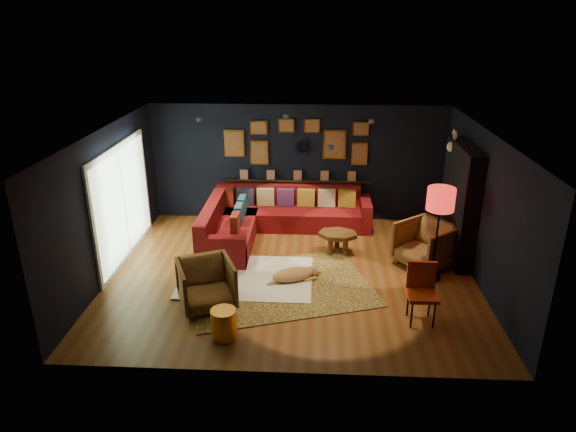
{
  "coord_description": "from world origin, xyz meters",
  "views": [
    {
      "loc": [
        0.36,
        -8.27,
        4.42
      ],
      "look_at": [
        -0.09,
        0.3,
        1.01
      ],
      "focal_mm": 32.0,
      "sensor_mm": 36.0,
      "label": 1
    }
  ],
  "objects_px": {
    "sectional": "(267,219)",
    "pouf": "(243,231)",
    "coffee_table": "(338,236)",
    "orange_chair": "(422,288)",
    "armchair_left": "(206,282)",
    "gold_stool": "(224,324)",
    "armchair_right": "(425,243)",
    "dog": "(293,272)",
    "floor_lamp": "(440,203)"
  },
  "relations": [
    {
      "from": "pouf",
      "to": "orange_chair",
      "type": "distance_m",
      "value": 4.26
    },
    {
      "from": "sectional",
      "to": "orange_chair",
      "type": "relative_size",
      "value": 3.65
    },
    {
      "from": "pouf",
      "to": "armchair_left",
      "type": "relative_size",
      "value": 0.55
    },
    {
      "from": "armchair_left",
      "to": "orange_chair",
      "type": "bearing_deg",
      "value": -26.84
    },
    {
      "from": "orange_chair",
      "to": "armchair_right",
      "type": "bearing_deg",
      "value": 76.8
    },
    {
      "from": "pouf",
      "to": "sectional",
      "type": "bearing_deg",
      "value": 32.4
    },
    {
      "from": "gold_stool",
      "to": "floor_lamp",
      "type": "relative_size",
      "value": 0.27
    },
    {
      "from": "sectional",
      "to": "coffee_table",
      "type": "distance_m",
      "value": 1.7
    },
    {
      "from": "pouf",
      "to": "dog",
      "type": "xyz_separation_m",
      "value": [
        1.13,
        -1.78,
        -0.0
      ]
    },
    {
      "from": "coffee_table",
      "to": "orange_chair",
      "type": "height_order",
      "value": "orange_chair"
    },
    {
      "from": "pouf",
      "to": "dog",
      "type": "bearing_deg",
      "value": -57.46
    },
    {
      "from": "floor_lamp",
      "to": "dog",
      "type": "distance_m",
      "value": 2.78
    },
    {
      "from": "armchair_left",
      "to": "armchair_right",
      "type": "bearing_deg",
      "value": 0.29
    },
    {
      "from": "coffee_table",
      "to": "gold_stool",
      "type": "xyz_separation_m",
      "value": [
        -1.75,
        -2.97,
        -0.11
      ]
    },
    {
      "from": "floor_lamp",
      "to": "orange_chair",
      "type": "bearing_deg",
      "value": -109.82
    },
    {
      "from": "pouf",
      "to": "armchair_right",
      "type": "bearing_deg",
      "value": -15.96
    },
    {
      "from": "pouf",
      "to": "orange_chair",
      "type": "relative_size",
      "value": 0.51
    },
    {
      "from": "armchair_right",
      "to": "floor_lamp",
      "type": "distance_m",
      "value": 1.11
    },
    {
      "from": "armchair_right",
      "to": "floor_lamp",
      "type": "relative_size",
      "value": 0.54
    },
    {
      "from": "armchair_right",
      "to": "orange_chair",
      "type": "bearing_deg",
      "value": -51.61
    },
    {
      "from": "pouf",
      "to": "orange_chair",
      "type": "bearing_deg",
      "value": -42.52
    },
    {
      "from": "armchair_left",
      "to": "armchair_right",
      "type": "height_order",
      "value": "armchair_right"
    },
    {
      "from": "pouf",
      "to": "orange_chair",
      "type": "height_order",
      "value": "orange_chair"
    },
    {
      "from": "sectional",
      "to": "armchair_left",
      "type": "relative_size",
      "value": 3.95
    },
    {
      "from": "sectional",
      "to": "coffee_table",
      "type": "xyz_separation_m",
      "value": [
        1.47,
        -0.86,
        0.02
      ]
    },
    {
      "from": "pouf",
      "to": "orange_chair",
      "type": "xyz_separation_m",
      "value": [
        3.13,
        -2.87,
        0.37
      ]
    },
    {
      "from": "sectional",
      "to": "pouf",
      "type": "height_order",
      "value": "sectional"
    },
    {
      "from": "coffee_table",
      "to": "floor_lamp",
      "type": "height_order",
      "value": "floor_lamp"
    },
    {
      "from": "sectional",
      "to": "gold_stool",
      "type": "bearing_deg",
      "value": -94.24
    },
    {
      "from": "coffee_table",
      "to": "armchair_left",
      "type": "xyz_separation_m",
      "value": [
        -2.17,
        -2.11,
        0.09
      ]
    },
    {
      "from": "pouf",
      "to": "dog",
      "type": "relative_size",
      "value": 0.45
    },
    {
      "from": "armchair_right",
      "to": "dog",
      "type": "distance_m",
      "value": 2.55
    },
    {
      "from": "armchair_right",
      "to": "gold_stool",
      "type": "xyz_separation_m",
      "value": [
        -3.35,
        -2.5,
        -0.23
      ]
    },
    {
      "from": "pouf",
      "to": "armchair_left",
      "type": "distance_m",
      "value": 2.68
    },
    {
      "from": "armchair_right",
      "to": "gold_stool",
      "type": "bearing_deg",
      "value": -91.91
    },
    {
      "from": "sectional",
      "to": "dog",
      "type": "xyz_separation_m",
      "value": [
        0.65,
        -2.09,
        -0.14
      ]
    },
    {
      "from": "coffee_table",
      "to": "orange_chair",
      "type": "bearing_deg",
      "value": -63.18
    },
    {
      "from": "armchair_left",
      "to": "armchair_right",
      "type": "distance_m",
      "value": 4.11
    },
    {
      "from": "sectional",
      "to": "gold_stool",
      "type": "distance_m",
      "value": 3.84
    },
    {
      "from": "sectional",
      "to": "pouf",
      "type": "relative_size",
      "value": 7.2
    },
    {
      "from": "sectional",
      "to": "coffee_table",
      "type": "height_order",
      "value": "sectional"
    },
    {
      "from": "sectional",
      "to": "pouf",
      "type": "xyz_separation_m",
      "value": [
        -0.49,
        -0.31,
        -0.14
      ]
    },
    {
      "from": "gold_stool",
      "to": "pouf",
      "type": "bearing_deg",
      "value": 93.29
    },
    {
      "from": "armchair_left",
      "to": "orange_chair",
      "type": "height_order",
      "value": "orange_chair"
    },
    {
      "from": "armchair_right",
      "to": "coffee_table",
      "type": "bearing_deg",
      "value": -144.99
    },
    {
      "from": "orange_chair",
      "to": "floor_lamp",
      "type": "height_order",
      "value": "floor_lamp"
    },
    {
      "from": "armchair_right",
      "to": "floor_lamp",
      "type": "xyz_separation_m",
      "value": [
        0.05,
        -0.53,
        0.98
      ]
    },
    {
      "from": "armchair_left",
      "to": "floor_lamp",
      "type": "distance_m",
      "value": 4.1
    },
    {
      "from": "armchair_left",
      "to": "orange_chair",
      "type": "xyz_separation_m",
      "value": [
        3.34,
        -0.21,
        0.12
      ]
    },
    {
      "from": "armchair_left",
      "to": "dog",
      "type": "relative_size",
      "value": 0.82
    }
  ]
}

